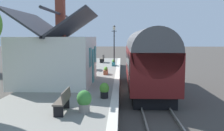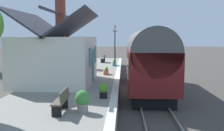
% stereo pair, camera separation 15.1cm
% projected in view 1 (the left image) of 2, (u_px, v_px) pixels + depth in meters
% --- Properties ---
extents(ground_plane, '(160.00, 160.00, 0.00)m').
position_uv_depth(ground_plane, '(133.00, 90.00, 18.20)').
color(ground_plane, '#423D38').
extents(platform, '(32.00, 5.52, 0.89)m').
position_uv_depth(platform, '(82.00, 83.00, 18.28)').
color(platform, gray).
rests_on(platform, ground).
extents(platform_edge_coping, '(32.00, 0.36, 0.02)m').
position_uv_depth(platform_edge_coping, '(117.00, 77.00, 18.14)').
color(platform_edge_coping, beige).
rests_on(platform_edge_coping, platform).
extents(rail_near, '(52.00, 0.08, 0.14)m').
position_uv_depth(rail_near, '(156.00, 89.00, 18.13)').
color(rail_near, gray).
rests_on(rail_near, ground).
extents(rail_far, '(52.00, 0.08, 0.14)m').
position_uv_depth(rail_far, '(136.00, 89.00, 18.18)').
color(rail_far, gray).
rests_on(rail_far, ground).
extents(train, '(10.50, 2.73, 4.32)m').
position_uv_depth(train, '(147.00, 59.00, 17.55)').
color(train, black).
rests_on(train, ground).
extents(station_building, '(6.09, 4.62, 5.74)m').
position_uv_depth(station_building, '(57.00, 58.00, 15.79)').
color(station_building, white).
rests_on(station_building, platform).
extents(bench_by_lamp, '(1.40, 0.44, 0.88)m').
position_uv_depth(bench_by_lamp, '(63.00, 100.00, 9.65)').
color(bench_by_lamp, brown).
rests_on(bench_by_lamp, platform).
extents(bench_platform_end, '(1.41, 0.48, 0.88)m').
position_uv_depth(bench_platform_end, '(103.00, 58.00, 28.46)').
color(bench_platform_end, brown).
rests_on(bench_platform_end, platform).
extents(bench_mid_platform, '(1.40, 0.44, 0.88)m').
position_uv_depth(bench_mid_platform, '(93.00, 64.00, 22.13)').
color(bench_mid_platform, brown).
rests_on(bench_mid_platform, platform).
extents(planter_under_sign, '(0.86, 0.32, 0.61)m').
position_uv_depth(planter_under_sign, '(78.00, 68.00, 21.08)').
color(planter_under_sign, '#9E5138').
rests_on(planter_under_sign, platform).
extents(planter_edge_far, '(1.01, 0.32, 0.59)m').
position_uv_depth(planter_edge_far, '(62.00, 69.00, 20.45)').
color(planter_edge_far, gray).
rests_on(planter_edge_far, platform).
extents(planter_by_door, '(0.87, 0.32, 0.59)m').
position_uv_depth(planter_by_door, '(106.00, 71.00, 19.54)').
color(planter_by_door, '#9E5138').
rests_on(planter_by_door, platform).
extents(planter_corner_building, '(1.03, 0.32, 0.63)m').
position_uv_depth(planter_corner_building, '(114.00, 63.00, 25.27)').
color(planter_corner_building, teal).
rests_on(planter_corner_building, platform).
extents(planter_bench_right, '(0.45, 0.45, 0.74)m').
position_uv_depth(planter_bench_right, '(104.00, 90.00, 11.93)').
color(planter_bench_right, black).
rests_on(planter_bench_right, platform).
extents(planter_edge_near, '(0.57, 0.57, 0.86)m').
position_uv_depth(planter_edge_near, '(84.00, 101.00, 9.70)').
color(planter_edge_near, gray).
rests_on(planter_edge_near, platform).
extents(lamp_post_platform, '(0.32, 0.50, 4.00)m').
position_uv_depth(lamp_post_platform, '(114.00, 38.00, 24.55)').
color(lamp_post_platform, black).
rests_on(lamp_post_platform, platform).
extents(station_sign_board, '(0.96, 0.06, 1.57)m').
position_uv_depth(station_sign_board, '(114.00, 53.00, 26.26)').
color(station_sign_board, black).
rests_on(station_sign_board, platform).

